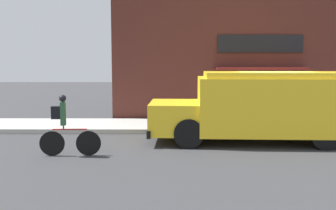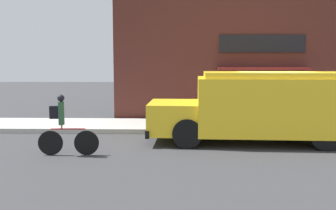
{
  "view_description": "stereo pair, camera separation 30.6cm",
  "coord_description": "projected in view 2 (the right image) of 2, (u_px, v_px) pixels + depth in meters",
  "views": [
    {
      "loc": [
        -3.66,
        -14.15,
        2.68
      ],
      "look_at": [
        -3.74,
        -0.2,
        1.1
      ],
      "focal_mm": 42.0,
      "sensor_mm": 36.0,
      "label": 1
    },
    {
      "loc": [
        -3.36,
        -14.15,
        2.68
      ],
      "look_at": [
        -3.74,
        -0.2,
        1.1
      ],
      "focal_mm": 42.0,
      "sensor_mm": 36.0,
      "label": 2
    }
  ],
  "objects": [
    {
      "name": "ground_plane",
      "position": [
        271.0,
        135.0,
        14.26
      ],
      "size": [
        70.0,
        70.0,
        0.0
      ],
      "primitive_type": "plane",
      "color": "#38383A"
    },
    {
      "name": "school_bus",
      "position": [
        262.0,
        106.0,
        12.8
      ],
      "size": [
        6.77,
        3.02,
        2.31
      ],
      "rotation": [
        0.0,
        0.0,
        -0.04
      ],
      "color": "yellow",
      "rests_on": "ground_plane"
    },
    {
      "name": "sidewalk",
      "position": [
        263.0,
        126.0,
        15.61
      ],
      "size": [
        28.0,
        2.74,
        0.18
      ],
      "color": "#ADAAA3",
      "rests_on": "ground_plane"
    },
    {
      "name": "trash_bin",
      "position": [
        315.0,
        111.0,
        16.43
      ],
      "size": [
        0.62,
        0.62,
        0.85
      ],
      "color": "slate",
      "rests_on": "sidewalk"
    },
    {
      "name": "cyclist",
      "position": [
        64.0,
        127.0,
        11.1
      ],
      "size": [
        1.73,
        0.21,
        1.74
      ],
      "rotation": [
        0.0,
        0.0,
        0.04
      ],
      "color": "black",
      "rests_on": "ground_plane"
    },
    {
      "name": "storefront",
      "position": [
        257.0,
        55.0,
        16.89
      ],
      "size": [
        12.39,
        0.85,
        5.82
      ],
      "color": "#4C231E",
      "rests_on": "ground_plane"
    }
  ]
}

